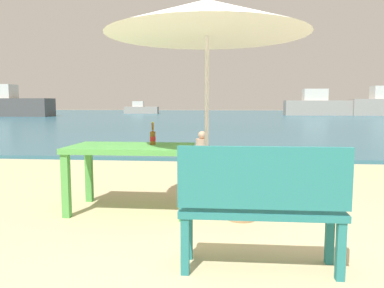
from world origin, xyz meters
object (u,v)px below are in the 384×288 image
(beer_bottle_amber, at_px, (153,137))
(side_table_wood, at_px, (241,187))
(boat_fishing_trawler, at_px, (8,105))
(boat_ferry, at_px, (320,106))
(picnic_table_green, at_px, (131,155))
(boat_sailboat, at_px, (141,109))
(bench_teal_center, at_px, (261,201))
(patio_umbrella, at_px, (207,18))
(swimmer_person, at_px, (202,140))

(beer_bottle_amber, xyz_separation_m, side_table_wood, (1.03, -0.33, -0.50))
(side_table_wood, bearing_deg, boat_fishing_trawler, 125.43)
(side_table_wood, xyz_separation_m, boat_ferry, (8.26, 31.85, 0.59))
(beer_bottle_amber, distance_m, boat_ferry, 32.86)
(picnic_table_green, distance_m, side_table_wood, 1.31)
(picnic_table_green, height_order, boat_sailboat, boat_sailboat)
(bench_teal_center, distance_m, boat_fishing_trawler, 33.91)
(beer_bottle_amber, relative_size, patio_umbrella, 0.12)
(picnic_table_green, bearing_deg, boat_ferry, 73.27)
(side_table_wood, relative_size, boat_sailboat, 0.15)
(swimmer_person, distance_m, boat_ferry, 27.37)
(picnic_table_green, relative_size, boat_sailboat, 0.39)
(bench_teal_center, height_order, boat_fishing_trawler, boat_fishing_trawler)
(side_table_wood, height_order, swimmer_person, side_table_wood)
(picnic_table_green, xyz_separation_m, beer_bottle_amber, (0.23, 0.12, 0.20))
(swimmer_person, bearing_deg, patio_umbrella, -85.53)
(side_table_wood, xyz_separation_m, bench_teal_center, (0.10, -1.29, 0.19))
(beer_bottle_amber, bearing_deg, boat_ferry, 73.59)
(patio_umbrella, height_order, bench_teal_center, patio_umbrella)
(boat_fishing_trawler, relative_size, boat_ferry, 1.12)
(bench_teal_center, xyz_separation_m, swimmer_person, (-0.95, 7.34, -0.30))
(swimmer_person, relative_size, boat_fishing_trawler, 0.06)
(boat_fishing_trawler, height_order, boat_sailboat, boat_fishing_trawler)
(boat_fishing_trawler, distance_m, boat_sailboat, 12.98)
(swimmer_person, bearing_deg, bench_teal_center, -82.64)
(swimmer_person, bearing_deg, boat_ferry, 70.56)
(swimmer_person, relative_size, boat_sailboat, 0.11)
(picnic_table_green, distance_m, boat_ferry, 33.04)
(beer_bottle_amber, xyz_separation_m, patio_umbrella, (0.65, -0.35, 1.26))
(bench_teal_center, bearing_deg, boat_ferry, 76.17)
(beer_bottle_amber, height_order, side_table_wood, beer_bottle_amber)
(boat_sailboat, bearing_deg, bench_teal_center, -75.45)
(side_table_wood, bearing_deg, boat_ferry, 75.47)
(boat_fishing_trawler, bearing_deg, bench_teal_center, -55.70)
(patio_umbrella, bearing_deg, side_table_wood, 2.12)
(beer_bottle_amber, xyz_separation_m, boat_fishing_trawler, (-17.99, 26.39, 0.20))
(boat_ferry, bearing_deg, swimmer_person, -109.44)
(swimmer_person, bearing_deg, boat_sailboat, 106.28)
(beer_bottle_amber, bearing_deg, patio_umbrella, -27.92)
(picnic_table_green, distance_m, boat_fishing_trawler, 31.91)
(swimmer_person, bearing_deg, picnic_table_green, -93.99)
(boat_fishing_trawler, bearing_deg, side_table_wood, -54.57)
(boat_ferry, bearing_deg, side_table_wood, -104.53)
(beer_bottle_amber, distance_m, side_table_wood, 1.19)
(boat_ferry, bearing_deg, boat_fishing_trawler, -169.34)
(boat_fishing_trawler, xyz_separation_m, boat_sailboat, (9.57, 8.75, -0.50))
(picnic_table_green, height_order, bench_teal_center, bench_teal_center)
(beer_bottle_amber, relative_size, boat_sailboat, 0.07)
(beer_bottle_amber, xyz_separation_m, bench_teal_center, (1.13, -1.62, -0.31))
(boat_sailboat, bearing_deg, swimmer_person, -73.72)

